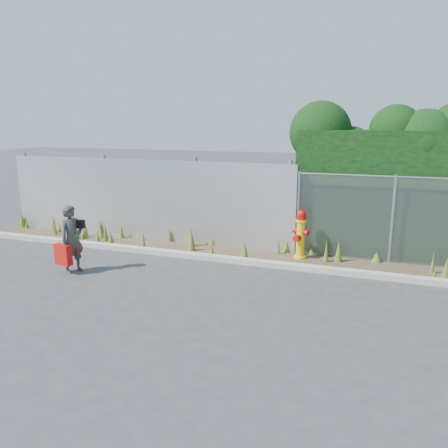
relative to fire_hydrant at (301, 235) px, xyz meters
name	(u,v)px	position (x,y,z in m)	size (l,w,h in m)	color
ground	(214,291)	(-1.19, -2.60, -0.59)	(80.00, 80.00, 0.00)	#393A3C
curb	(242,261)	(-1.19, -0.80, -0.53)	(16.00, 0.22, 0.12)	#A5A395
weed_strip	(238,248)	(-1.51, -0.09, -0.44)	(16.00, 1.33, 0.54)	#483829
corrugated_fence	(143,200)	(-4.44, 0.40, 0.51)	(8.50, 0.21, 2.30)	#B6B7BD
chainlink_fence	(444,223)	(3.06, 0.40, 0.44)	(6.50, 0.07, 2.05)	gray
fire_hydrant	(301,235)	(0.00, 0.00, 0.00)	(0.41, 0.36, 1.21)	yellow
woman	(72,239)	(-4.47, -2.57, 0.15)	(0.54, 0.35, 1.48)	#0E5E4C
red_tote_bag	(63,254)	(-4.59, -2.75, -0.16)	(0.41, 0.15, 0.53)	#A1090A
black_shoulder_bag	(79,224)	(-4.36, -2.44, 0.46)	(0.24, 0.10, 0.18)	black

